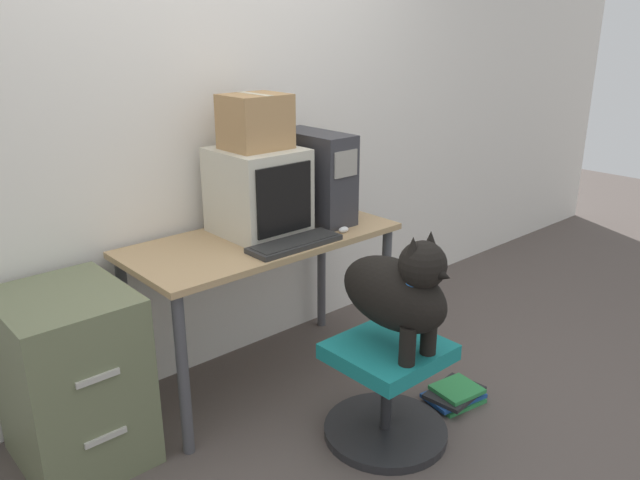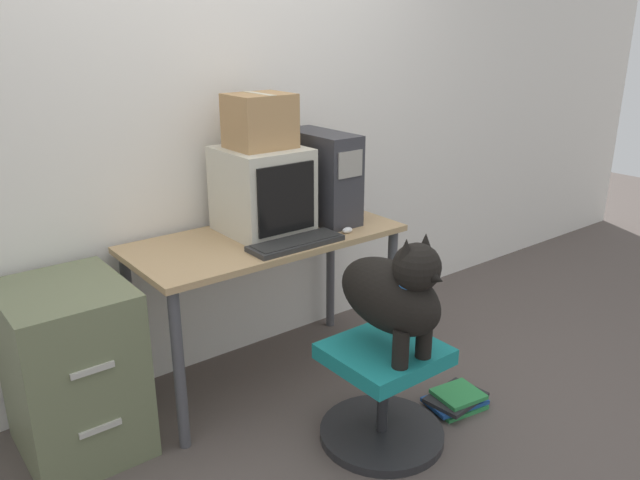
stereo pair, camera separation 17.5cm
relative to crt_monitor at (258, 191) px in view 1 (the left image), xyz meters
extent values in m
plane|color=#564C47|center=(-0.03, -0.37, -0.99)|extent=(12.00, 12.00, 0.00)
cube|color=white|center=(-0.03, 0.31, 0.31)|extent=(8.00, 0.05, 2.60)
cube|color=tan|center=(-0.03, -0.07, -0.22)|extent=(1.33, 0.61, 0.03)
cylinder|color=#4C4C51|center=(-0.65, -0.32, -0.61)|extent=(0.05, 0.05, 0.75)
cylinder|color=#4C4C51|center=(0.58, -0.32, -0.61)|extent=(0.05, 0.05, 0.75)
cylinder|color=#4C4C51|center=(-0.65, 0.19, -0.61)|extent=(0.05, 0.05, 0.75)
cylinder|color=#4C4C51|center=(0.58, 0.19, -0.61)|extent=(0.05, 0.05, 0.75)
cube|color=beige|center=(0.00, 0.00, 0.00)|extent=(0.38, 0.40, 0.42)
cube|color=black|center=(0.00, -0.20, 0.00)|extent=(0.31, 0.01, 0.32)
cube|color=#333338|center=(0.35, -0.02, 0.02)|extent=(0.20, 0.46, 0.46)
cube|color=#9E998E|center=(0.35, -0.25, 0.12)|extent=(0.15, 0.01, 0.13)
cube|color=#2D2D2D|center=(0.00, -0.28, -0.20)|extent=(0.46, 0.16, 0.02)
cube|color=#292928|center=(0.00, -0.28, -0.18)|extent=(0.42, 0.13, 0.00)
ellipsoid|color=silver|center=(0.31, -0.28, -0.19)|extent=(0.06, 0.04, 0.03)
cylinder|color=#262628|center=(0.07, -0.81, -0.97)|extent=(0.55, 0.55, 0.04)
cylinder|color=#262628|center=(0.07, -0.81, -0.77)|extent=(0.05, 0.05, 0.35)
cube|color=teal|center=(0.07, -0.81, -0.57)|extent=(0.46, 0.43, 0.07)
ellipsoid|color=black|center=(0.07, -0.82, -0.29)|extent=(0.24, 0.53, 0.30)
cylinder|color=black|center=(0.01, -0.97, -0.45)|extent=(0.07, 0.07, 0.17)
cylinder|color=black|center=(0.14, -0.97, -0.45)|extent=(0.07, 0.07, 0.17)
sphere|color=black|center=(0.07, -0.97, -0.12)|extent=(0.19, 0.19, 0.19)
cone|color=black|center=(0.07, -1.05, -0.13)|extent=(0.09, 0.10, 0.09)
cone|color=black|center=(0.02, -0.96, -0.04)|extent=(0.07, 0.07, 0.09)
cone|color=black|center=(0.13, -0.96, -0.04)|extent=(0.07, 0.07, 0.09)
torus|color=blue|center=(0.07, -0.94, -0.19)|extent=(0.14, 0.14, 0.02)
cube|color=#6B7251|center=(-1.00, -0.04, -0.61)|extent=(0.48, 0.55, 0.75)
cube|color=beige|center=(-1.00, -0.33, -0.48)|extent=(0.17, 0.01, 0.02)
cube|color=beige|center=(-1.00, -0.33, -0.74)|extent=(0.17, 0.01, 0.02)
cube|color=#A87F51|center=(0.00, 0.00, 0.33)|extent=(0.29, 0.25, 0.25)
cube|color=beige|center=(0.00, 0.00, 0.46)|extent=(0.04, 0.24, 0.00)
cube|color=#2D8C47|center=(0.52, -0.88, -0.98)|extent=(0.27, 0.20, 0.02)
cube|color=#1E4C9E|center=(0.52, -0.85, -0.96)|extent=(0.31, 0.23, 0.02)
cube|color=#262628|center=(0.52, -0.86, -0.94)|extent=(0.30, 0.22, 0.02)
cube|color=#2D8C47|center=(0.52, -0.87, -0.92)|extent=(0.24, 0.22, 0.02)
camera|label=1|loc=(-1.73, -2.38, 0.77)|focal=35.00mm
camera|label=2|loc=(-1.59, -2.49, 0.77)|focal=35.00mm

